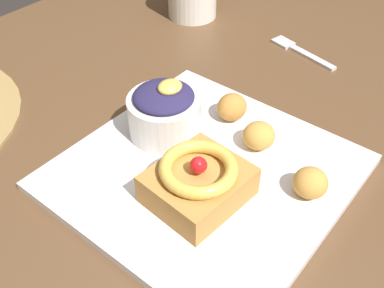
% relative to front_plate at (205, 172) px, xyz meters
% --- Properties ---
extents(dining_table, '(1.52, 0.94, 0.73)m').
position_rel_front_plate_xyz_m(dining_table, '(0.07, 0.09, -0.09)').
color(dining_table, brown).
rests_on(dining_table, ground_plane).
extents(front_plate, '(0.31, 0.31, 0.01)m').
position_rel_front_plate_xyz_m(front_plate, '(0.00, 0.00, 0.00)').
color(front_plate, white).
rests_on(front_plate, dining_table).
extents(cake_slice, '(0.11, 0.10, 0.06)m').
position_rel_front_plate_xyz_m(cake_slice, '(-0.04, -0.02, 0.03)').
color(cake_slice, '#B77F3D').
rests_on(cake_slice, front_plate).
extents(berry_ramekin, '(0.09, 0.09, 0.08)m').
position_rel_front_plate_xyz_m(berry_ramekin, '(0.02, 0.08, 0.04)').
color(berry_ramekin, white).
rests_on(berry_ramekin, front_plate).
extents(fritter_front, '(0.04, 0.04, 0.03)m').
position_rel_front_plate_xyz_m(fritter_front, '(0.07, -0.03, 0.02)').
color(fritter_front, gold).
rests_on(fritter_front, front_plate).
extents(fritter_middle, '(0.04, 0.04, 0.04)m').
position_rel_front_plate_xyz_m(fritter_middle, '(0.10, 0.03, 0.02)').
color(fritter_middle, '#BC7F38').
rests_on(fritter_middle, front_plate).
extents(fritter_back, '(0.04, 0.04, 0.03)m').
position_rel_front_plate_xyz_m(fritter_back, '(0.04, -0.11, 0.02)').
color(fritter_back, gold).
rests_on(fritter_back, front_plate).
extents(fork, '(0.05, 0.13, 0.00)m').
position_rel_front_plate_xyz_m(fork, '(0.33, 0.05, -0.00)').
color(fork, silver).
rests_on(fork, dining_table).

